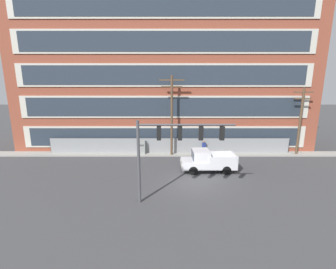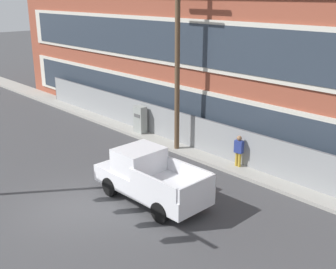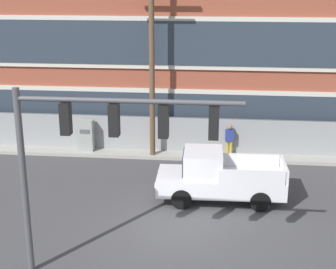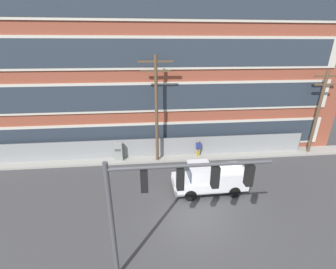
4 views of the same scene
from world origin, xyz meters
TOP-DOWN VIEW (x-y plane):
  - ground_plane at (0.00, 0.00)m, footprint 160.00×160.00m
  - sidewalk_building_side at (0.00, 8.01)m, footprint 80.00×1.63m
  - brick_mill_building at (-2.50, 12.89)m, footprint 36.68×8.72m
  - chain_link_fence at (-1.90, 8.24)m, footprint 28.06×0.06m
  - traffic_signal_mast at (-1.81, -2.99)m, footprint 6.38×0.43m
  - pickup_truck_white at (1.56, 2.82)m, footprint 5.14×2.20m
  - utility_pole_near_corner at (-1.68, 7.52)m, footprint 2.70×0.26m
  - utility_pole_midblock at (12.81, 7.77)m, footprint 2.16×0.26m
  - electrical_cabinet at (-5.09, 7.81)m, footprint 0.73×0.50m
  - pedestrian_near_cabinet at (2.09, 7.94)m, footprint 0.43×0.30m

SIDE VIEW (x-z plane):
  - ground_plane at x=0.00m, z-range 0.00..0.00m
  - sidewalk_building_side at x=0.00m, z-range 0.00..0.16m
  - electrical_cabinet at x=-5.09m, z-range 0.00..1.76m
  - pickup_truck_white at x=1.56m, z-range -0.07..1.99m
  - pedestrian_near_cabinet at x=2.09m, z-range 0.13..1.82m
  - chain_link_fence at x=-1.90m, z-range 0.02..1.94m
  - utility_pole_midblock at x=12.81m, z-range 0.40..8.11m
  - traffic_signal_mast at x=-1.81m, z-range 1.44..7.18m
  - utility_pole_near_corner at x=-1.68m, z-range 0.51..9.51m
  - brick_mill_building at x=-2.50m, z-range 0.01..18.18m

